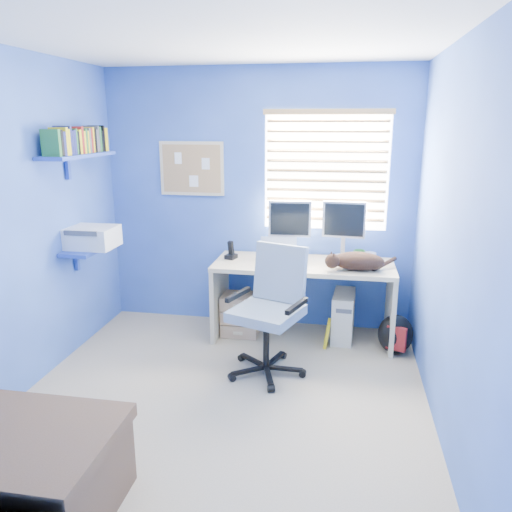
% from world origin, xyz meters
% --- Properties ---
extents(floor, '(3.00, 3.20, 0.00)m').
position_xyz_m(floor, '(0.00, 0.00, 0.00)').
color(floor, tan).
rests_on(floor, ground).
extents(ceiling, '(3.00, 3.20, 0.00)m').
position_xyz_m(ceiling, '(0.00, 0.00, 2.50)').
color(ceiling, white).
rests_on(ceiling, wall_back).
extents(wall_back, '(3.00, 0.01, 2.50)m').
position_xyz_m(wall_back, '(0.00, 1.60, 1.25)').
color(wall_back, '#314E9E').
rests_on(wall_back, ground).
extents(wall_front, '(3.00, 0.01, 2.50)m').
position_xyz_m(wall_front, '(0.00, -1.60, 1.25)').
color(wall_front, '#314E9E').
rests_on(wall_front, ground).
extents(wall_left, '(0.01, 3.20, 2.50)m').
position_xyz_m(wall_left, '(-1.50, 0.00, 1.25)').
color(wall_left, '#314E9E').
rests_on(wall_left, ground).
extents(wall_right, '(0.01, 3.20, 2.50)m').
position_xyz_m(wall_right, '(1.50, 0.00, 1.25)').
color(wall_right, '#314E9E').
rests_on(wall_right, ground).
extents(desk, '(1.64, 0.65, 0.74)m').
position_xyz_m(desk, '(0.49, 1.26, 0.37)').
color(desk, beige).
rests_on(desk, floor).
extents(laptop, '(0.36, 0.29, 0.22)m').
position_xyz_m(laptop, '(0.27, 1.15, 0.85)').
color(laptop, silver).
rests_on(laptop, desk).
extents(monitor_left, '(0.41, 0.14, 0.54)m').
position_xyz_m(monitor_left, '(0.33, 1.46, 1.01)').
color(monitor_left, silver).
rests_on(monitor_left, desk).
extents(monitor_right, '(0.41, 0.15, 0.54)m').
position_xyz_m(monitor_right, '(0.84, 1.50, 1.01)').
color(monitor_right, silver).
rests_on(monitor_right, desk).
extents(phone, '(0.12, 0.13, 0.17)m').
position_xyz_m(phone, '(-0.20, 1.28, 0.82)').
color(phone, black).
rests_on(phone, desk).
extents(mug, '(0.10, 0.09, 0.10)m').
position_xyz_m(mug, '(0.99, 1.42, 0.79)').
color(mug, '#21622A').
rests_on(mug, desk).
extents(cd_spindle, '(0.13, 0.13, 0.07)m').
position_xyz_m(cd_spindle, '(1.08, 1.46, 0.78)').
color(cd_spindle, silver).
rests_on(cd_spindle, desk).
extents(cat, '(0.50, 0.38, 0.16)m').
position_xyz_m(cat, '(0.97, 1.11, 0.82)').
color(cat, black).
rests_on(cat, desk).
extents(tower_pc, '(0.22, 0.45, 0.45)m').
position_xyz_m(tower_pc, '(0.87, 1.31, 0.23)').
color(tower_pc, beige).
rests_on(tower_pc, floor).
extents(drawer_boxes, '(0.35, 0.28, 0.41)m').
position_xyz_m(drawer_boxes, '(-0.10, 1.23, 0.20)').
color(drawer_boxes, tan).
rests_on(drawer_boxes, floor).
extents(yellow_book, '(0.03, 0.17, 0.24)m').
position_xyz_m(yellow_book, '(0.73, 1.11, 0.12)').
color(yellow_book, yellow).
rests_on(yellow_book, floor).
extents(backpack, '(0.37, 0.34, 0.36)m').
position_xyz_m(backpack, '(1.33, 1.07, 0.18)').
color(backpack, black).
rests_on(backpack, floor).
extents(bed_corner, '(0.99, 0.71, 0.48)m').
position_xyz_m(bed_corner, '(-0.78, -1.21, 0.24)').
color(bed_corner, '#462F21').
rests_on(bed_corner, floor).
extents(office_chair, '(0.77, 0.77, 1.03)m').
position_xyz_m(office_chair, '(0.28, 0.55, 0.39)').
color(office_chair, black).
rests_on(office_chair, floor).
extents(window_blinds, '(1.15, 0.05, 1.10)m').
position_xyz_m(window_blinds, '(0.65, 1.57, 1.55)').
color(window_blinds, white).
rests_on(window_blinds, ground).
extents(corkboard, '(0.64, 0.02, 0.52)m').
position_xyz_m(corkboard, '(-0.65, 1.58, 1.55)').
color(corkboard, beige).
rests_on(corkboard, ground).
extents(wall_shelves, '(0.42, 0.90, 1.05)m').
position_xyz_m(wall_shelves, '(-1.35, 0.75, 1.43)').
color(wall_shelves, '#2642A6').
rests_on(wall_shelves, ground).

